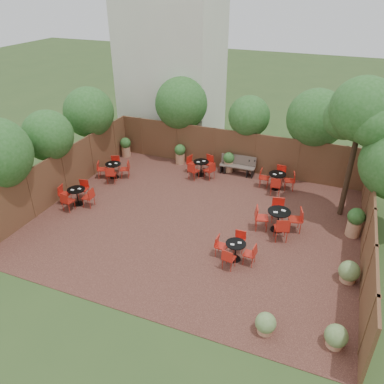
% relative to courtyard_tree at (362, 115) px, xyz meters
% --- Properties ---
extents(ground, '(80.00, 80.00, 0.00)m').
position_rel_courtyard_tree_xyz_m(ground, '(-5.14, -2.66, -4.11)').
color(ground, '#354F23').
rests_on(ground, ground).
extents(courtyard_paving, '(12.00, 10.00, 0.02)m').
position_rel_courtyard_tree_xyz_m(courtyard_paving, '(-5.14, -2.66, -4.10)').
color(courtyard_paving, '#3C1F18').
rests_on(courtyard_paving, ground).
extents(fence_back, '(12.00, 0.08, 2.00)m').
position_rel_courtyard_tree_xyz_m(fence_back, '(-5.14, 2.34, -3.11)').
color(fence_back, '#53321E').
rests_on(fence_back, ground).
extents(fence_left, '(0.08, 10.00, 2.00)m').
position_rel_courtyard_tree_xyz_m(fence_left, '(-11.14, -2.66, -3.11)').
color(fence_left, '#53321E').
rests_on(fence_left, ground).
extents(fence_right, '(0.08, 10.00, 2.00)m').
position_rel_courtyard_tree_xyz_m(fence_right, '(0.86, -2.66, -3.11)').
color(fence_right, '#53321E').
rests_on(fence_right, ground).
extents(neighbour_building, '(5.00, 4.00, 8.00)m').
position_rel_courtyard_tree_xyz_m(neighbour_building, '(-9.64, 5.34, -0.11)').
color(neighbour_building, silver).
rests_on(neighbour_building, ground).
extents(overhang_foliage, '(15.91, 10.94, 2.64)m').
position_rel_courtyard_tree_xyz_m(overhang_foliage, '(-6.51, 0.07, -1.36)').
color(overhang_foliage, '#23581C').
rests_on(overhang_foliage, ground).
extents(courtyard_tree, '(2.53, 2.43, 5.41)m').
position_rel_courtyard_tree_xyz_m(courtyard_tree, '(0.00, 0.00, 0.00)').
color(courtyard_tree, black).
rests_on(courtyard_tree, courtyard_paving).
extents(park_bench_left, '(1.45, 0.55, 0.88)m').
position_rel_courtyard_tree_xyz_m(park_bench_left, '(-4.92, 1.96, -3.64)').
color(park_bench_left, brown).
rests_on(park_bench_left, courtyard_paving).
extents(park_bench_right, '(1.47, 0.48, 0.91)m').
position_rel_courtyard_tree_xyz_m(park_bench_right, '(-4.68, 1.96, -3.62)').
color(park_bench_right, brown).
rests_on(park_bench_right, courtyard_paving).
extents(bistro_tables, '(9.64, 6.86, 0.95)m').
position_rel_courtyard_tree_xyz_m(bistro_tables, '(-5.46, -1.23, -3.66)').
color(bistro_tables, black).
rests_on(bistro_tables, courtyard_paving).
extents(planters, '(11.88, 3.95, 1.12)m').
position_rel_courtyard_tree_xyz_m(planters, '(-5.34, 0.89, -3.53)').
color(planters, tan).
rests_on(planters, courtyard_paving).
extents(low_shrubs, '(2.56, 3.51, 0.70)m').
position_rel_courtyard_tree_xyz_m(low_shrubs, '(-0.15, -5.59, -3.77)').
color(low_shrubs, tan).
rests_on(low_shrubs, courtyard_paving).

